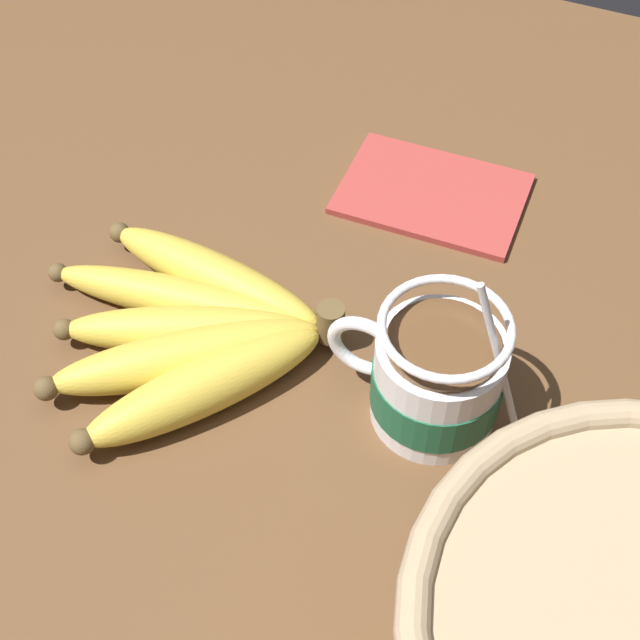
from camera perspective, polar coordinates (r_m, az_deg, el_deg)
name	(u,v)px	position (r cm, az deg, el deg)	size (l,w,h in cm)	color
table	(367,449)	(61.60, 3.00, -8.25)	(117.20, 117.20, 2.67)	brown
coffee_mug	(435,377)	(58.77, 7.40, -3.65)	(13.77, 8.69, 13.91)	silver
banana_bunch	(195,332)	(63.95, -7.98, -0.77)	(22.88, 20.34, 4.20)	brown
napkin	(432,194)	(76.03, 7.19, 8.02)	(15.43, 11.06, 0.60)	#A33833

